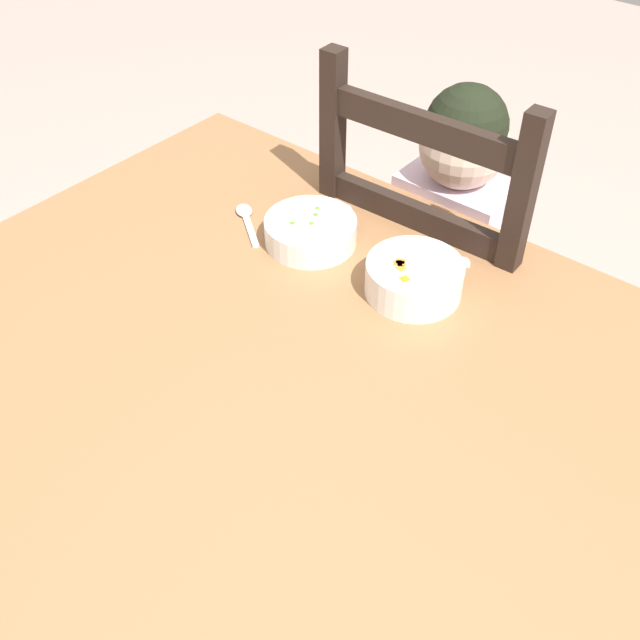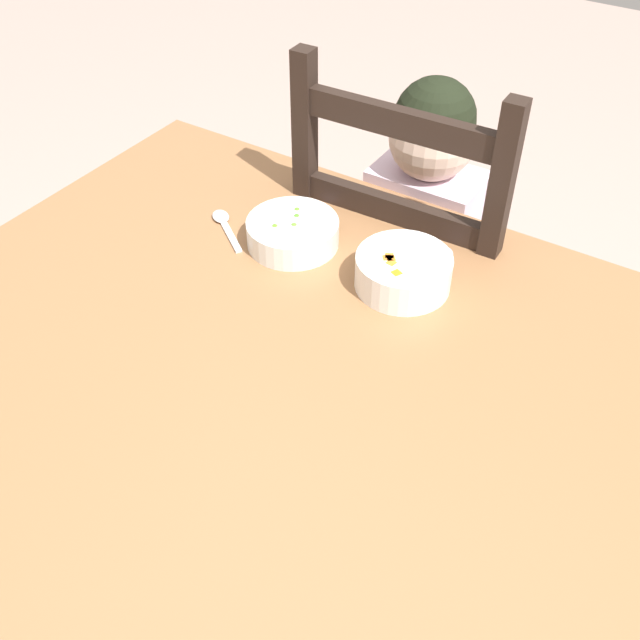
{
  "view_description": "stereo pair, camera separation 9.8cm",
  "coord_description": "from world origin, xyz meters",
  "px_view_note": "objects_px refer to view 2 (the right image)",
  "views": [
    {
      "loc": [
        0.45,
        -0.55,
        1.53
      ],
      "look_at": [
        -0.07,
        0.08,
        0.78
      ],
      "focal_mm": 41.78,
      "sensor_mm": 36.0,
      "label": 1
    },
    {
      "loc": [
        0.37,
        -0.61,
        1.53
      ],
      "look_at": [
        -0.07,
        0.08,
        0.78
      ],
      "focal_mm": 41.78,
      "sensor_mm": 36.0,
      "label": 2
    }
  ],
  "objects_px": {
    "dining_table": "(330,435)",
    "bowl_of_peas": "(293,232)",
    "spoon": "(224,222)",
    "child_figure": "(417,233)",
    "bowl_of_carrots": "(403,271)",
    "dining_chair": "(412,290)"
  },
  "relations": [
    {
      "from": "dining_chair",
      "to": "spoon",
      "type": "xyz_separation_m",
      "value": [
        -0.25,
        -0.31,
        0.27
      ]
    },
    {
      "from": "child_figure",
      "to": "bowl_of_carrots",
      "type": "height_order",
      "value": "child_figure"
    },
    {
      "from": "dining_table",
      "to": "bowl_of_carrots",
      "type": "bearing_deg",
      "value": 96.37
    },
    {
      "from": "bowl_of_peas",
      "to": "spoon",
      "type": "distance_m",
      "value": 0.14
    },
    {
      "from": "dining_chair",
      "to": "child_figure",
      "type": "xyz_separation_m",
      "value": [
        -0.0,
        -0.0,
        0.16
      ]
    },
    {
      "from": "child_figure",
      "to": "bowl_of_peas",
      "type": "relative_size",
      "value": 5.79
    },
    {
      "from": "dining_table",
      "to": "bowl_of_peas",
      "type": "relative_size",
      "value": 8.99
    },
    {
      "from": "dining_table",
      "to": "bowl_of_carrots",
      "type": "height_order",
      "value": "bowl_of_carrots"
    },
    {
      "from": "child_figure",
      "to": "spoon",
      "type": "bearing_deg",
      "value": -128.87
    },
    {
      "from": "bowl_of_peas",
      "to": "bowl_of_carrots",
      "type": "relative_size",
      "value": 1.03
    },
    {
      "from": "dining_table",
      "to": "spoon",
      "type": "bearing_deg",
      "value": 146.74
    },
    {
      "from": "spoon",
      "to": "dining_table",
      "type": "bearing_deg",
      "value": -33.26
    },
    {
      "from": "dining_table",
      "to": "bowl_of_peas",
      "type": "xyz_separation_m",
      "value": [
        -0.25,
        0.28,
        0.11
      ]
    },
    {
      "from": "dining_table",
      "to": "bowl_of_carrots",
      "type": "xyz_separation_m",
      "value": [
        -0.03,
        0.28,
        0.12
      ]
    },
    {
      "from": "dining_table",
      "to": "bowl_of_carrots",
      "type": "distance_m",
      "value": 0.3
    },
    {
      "from": "bowl_of_peas",
      "to": "bowl_of_carrots",
      "type": "height_order",
      "value": "bowl_of_carrots"
    },
    {
      "from": "dining_chair",
      "to": "spoon",
      "type": "bearing_deg",
      "value": -128.95
    },
    {
      "from": "child_figure",
      "to": "bowl_of_peas",
      "type": "height_order",
      "value": "child_figure"
    },
    {
      "from": "dining_table",
      "to": "spoon",
      "type": "height_order",
      "value": "spoon"
    },
    {
      "from": "bowl_of_peas",
      "to": "bowl_of_carrots",
      "type": "bearing_deg",
      "value": -0.03
    },
    {
      "from": "dining_table",
      "to": "dining_chair",
      "type": "relative_size",
      "value": 1.44
    },
    {
      "from": "bowl_of_carrots",
      "to": "spoon",
      "type": "xyz_separation_m",
      "value": [
        -0.36,
        -0.02,
        -0.03
      ]
    }
  ]
}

